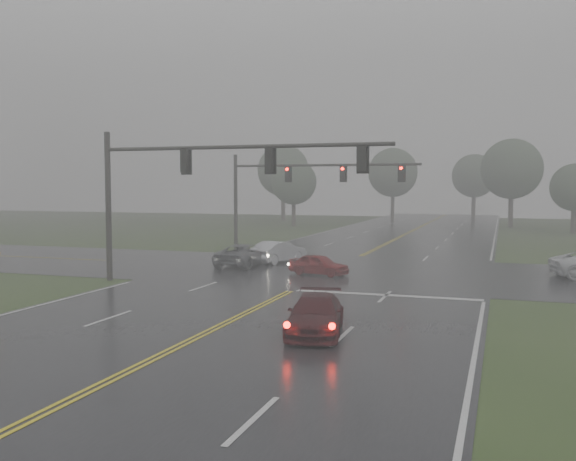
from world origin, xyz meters
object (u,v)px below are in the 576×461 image
(sedan_red, at_px, (319,275))
(sedan_maroon, at_px, (315,334))
(sedan_silver, at_px, (278,263))
(signal_gantry_near, at_px, (189,175))
(signal_gantry_far, at_px, (291,183))
(car_grey, at_px, (245,266))

(sedan_red, bearing_deg, sedan_maroon, -150.39)
(sedan_silver, relative_size, signal_gantry_near, 0.28)
(signal_gantry_near, bearing_deg, signal_gantry_far, 90.81)
(sedan_maroon, distance_m, signal_gantry_far, 27.41)
(sedan_red, bearing_deg, signal_gantry_far, 39.69)
(signal_gantry_far, bearing_deg, signal_gantry_near, -89.19)
(car_grey, xyz_separation_m, signal_gantry_far, (0.02, 9.08, 5.22))
(signal_gantry_near, xyz_separation_m, signal_gantry_far, (-0.24, 16.89, -0.29))
(sedan_maroon, relative_size, sedan_silver, 1.03)
(signal_gantry_far, bearing_deg, sedan_maroon, -69.91)
(sedan_maroon, relative_size, sedan_red, 1.28)
(signal_gantry_near, distance_m, signal_gantry_far, 16.89)
(sedan_red, bearing_deg, sedan_silver, 55.22)
(sedan_silver, distance_m, signal_gantry_near, 11.50)
(signal_gantry_near, bearing_deg, sedan_red, 45.52)
(sedan_maroon, bearing_deg, sedan_silver, 102.06)
(car_grey, bearing_deg, signal_gantry_far, -87.39)
(car_grey, relative_size, signal_gantry_near, 0.32)
(sedan_silver, bearing_deg, signal_gantry_near, 101.62)
(sedan_maroon, height_order, sedan_silver, sedan_silver)
(sedan_silver, relative_size, signal_gantry_far, 0.30)
(car_grey, relative_size, signal_gantry_far, 0.34)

